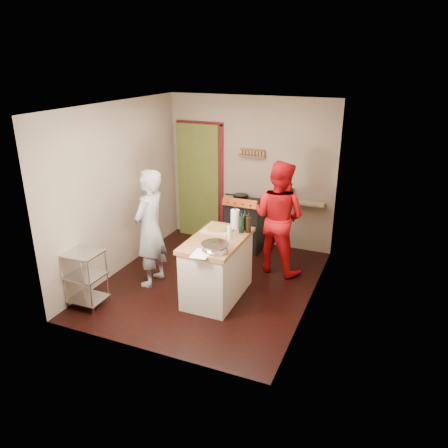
% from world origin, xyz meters
% --- Properties ---
extents(floor, '(3.50, 3.50, 0.00)m').
position_xyz_m(floor, '(0.00, 0.00, 0.00)').
color(floor, black).
rests_on(floor, ground).
extents(back_wall, '(3.00, 0.44, 2.60)m').
position_xyz_m(back_wall, '(-0.64, 1.78, 1.13)').
color(back_wall, tan).
rests_on(back_wall, ground).
extents(left_wall, '(0.04, 3.50, 2.60)m').
position_xyz_m(left_wall, '(-1.50, 0.00, 1.30)').
color(left_wall, tan).
rests_on(left_wall, ground).
extents(right_wall, '(0.04, 3.50, 2.60)m').
position_xyz_m(right_wall, '(1.50, 0.00, 1.30)').
color(right_wall, tan).
rests_on(right_wall, ground).
extents(ceiling, '(3.00, 3.50, 0.02)m').
position_xyz_m(ceiling, '(0.00, 0.00, 2.61)').
color(ceiling, white).
rests_on(ceiling, back_wall).
extents(stove, '(0.60, 0.63, 1.00)m').
position_xyz_m(stove, '(0.05, 1.42, 0.45)').
color(stove, black).
rests_on(stove, ground).
extents(wire_shelving, '(0.48, 0.40, 0.80)m').
position_xyz_m(wire_shelving, '(-1.28, -1.20, 0.44)').
color(wire_shelving, silver).
rests_on(wire_shelving, ground).
extents(island, '(0.70, 1.28, 1.20)m').
position_xyz_m(island, '(0.27, -0.30, 0.47)').
color(island, beige).
rests_on(island, ground).
extents(person_stripe, '(0.42, 0.64, 1.74)m').
position_xyz_m(person_stripe, '(-0.79, -0.31, 0.87)').
color(person_stripe, '#AEAEB3').
rests_on(person_stripe, ground).
extents(person_red, '(0.99, 0.85, 1.77)m').
position_xyz_m(person_red, '(0.80, 0.83, 0.88)').
color(person_red, red).
rests_on(person_red, ground).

